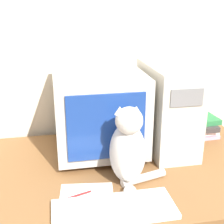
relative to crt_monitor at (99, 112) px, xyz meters
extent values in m
cube|color=beige|center=(0.06, 0.30, 0.34)|extent=(7.00, 0.05, 2.50)
cube|color=#BCB7AD|center=(0.00, 0.00, -0.20)|extent=(0.30, 0.25, 0.02)
cube|color=#BCB7AD|center=(0.00, 0.00, 0.01)|extent=(0.42, 0.42, 0.38)
cube|color=navy|center=(0.00, -0.21, 0.01)|extent=(0.34, 0.01, 0.30)
cube|color=beige|center=(0.34, -0.02, 0.01)|extent=(0.21, 0.43, 0.43)
cube|color=slate|center=(0.34, -0.24, 0.12)|extent=(0.15, 0.01, 0.08)
cube|color=silver|center=(-0.02, -0.49, -0.20)|extent=(0.45, 0.18, 0.02)
cube|color=silver|center=(-0.02, -0.49, -0.19)|extent=(0.40, 0.14, 0.00)
ellipsoid|color=silver|center=(0.07, -0.29, -0.08)|extent=(0.18, 0.22, 0.25)
ellipsoid|color=white|center=(0.06, -0.37, -0.10)|extent=(0.09, 0.07, 0.14)
sphere|color=silver|center=(0.07, -0.33, 0.08)|extent=(0.12, 0.12, 0.11)
cone|color=silver|center=(0.03, -0.32, 0.12)|extent=(0.04, 0.04, 0.03)
cone|color=silver|center=(0.10, -0.33, 0.12)|extent=(0.04, 0.04, 0.03)
ellipsoid|color=white|center=(0.06, -0.41, -0.19)|extent=(0.06, 0.08, 0.04)
cylinder|color=silver|center=(0.14, -0.32, -0.19)|extent=(0.21, 0.09, 0.03)
cube|color=pink|center=(0.60, 0.09, -0.20)|extent=(0.14, 0.18, 0.02)
cube|color=beige|center=(0.60, 0.10, -0.18)|extent=(0.15, 0.16, 0.03)
cube|color=#383333|center=(0.61, 0.09, -0.15)|extent=(0.12, 0.20, 0.03)
cube|color=#28703D|center=(0.61, 0.10, -0.12)|extent=(0.16, 0.16, 0.03)
cylinder|color=maroon|center=(-0.16, -0.38, -0.20)|extent=(0.15, 0.06, 0.01)
cube|color=white|center=(-0.12, -0.44, -0.21)|extent=(0.24, 0.32, 0.00)
camera|label=1|loc=(-0.21, -1.41, 0.52)|focal=50.00mm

